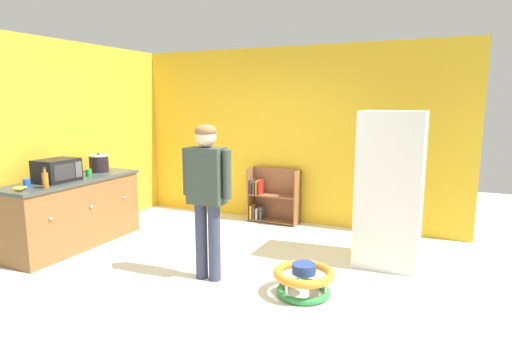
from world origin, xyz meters
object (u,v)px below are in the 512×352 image
standing_person (207,187)px  orange_cup (106,166)px  refrigerator (390,189)px  green_cup (89,173)px  kitchen_counter (74,212)px  microwave (57,170)px  yellow_cup (79,172)px  crock_pot (99,163)px  amber_bottle (45,180)px  bookshelf (271,199)px  banana_bunch (21,188)px  baby_walker (304,279)px  blue_cup (27,183)px

standing_person → orange_cup: size_ratio=17.43×
refrigerator → green_cup: (-3.75, -0.86, 0.06)m
kitchen_counter → microwave: size_ratio=3.90×
yellow_cup → green_cup: same height
microwave → crock_pot: size_ratio=1.78×
orange_cup → green_cup: (0.24, -0.57, 0.00)m
amber_bottle → crock_pot: bearing=104.5°
kitchen_counter → bookshelf: 2.87m
green_cup → refrigerator: bearing=12.9°
refrigerator → standing_person: refrigerator is taller
refrigerator → banana_bunch: refrigerator is taller
refrigerator → amber_bottle: (-3.60, -1.65, 0.11)m
standing_person → microwave: standing_person is taller
banana_bunch → microwave: bearing=98.1°
amber_bottle → green_cup: 0.80m
microwave → yellow_cup: 0.47m
amber_bottle → bookshelf: bearing=58.0°
kitchen_counter → crock_pot: crock_pot is taller
yellow_cup → green_cup: 0.18m
standing_person → amber_bottle: bearing=-169.3°
baby_walker → crock_pot: crock_pot is taller
crock_pot → yellow_cup: size_ratio=2.84×
standing_person → microwave: (-2.14, -0.01, 0.04)m
refrigerator → baby_walker: size_ratio=2.95×
crock_pot → blue_cup: crock_pot is taller
amber_bottle → yellow_cup: (-0.32, 0.80, -0.05)m
microwave → orange_cup: 1.03m
crock_pot → banana_bunch: crock_pot is taller
bookshelf → blue_cup: blue_cup is taller
baby_walker → microwave: size_ratio=1.26×
yellow_cup → banana_bunch: bearing=-79.5°
standing_person → green_cup: size_ratio=17.43×
standing_person → banana_bunch: size_ratio=10.46×
baby_walker → green_cup: bearing=173.2°
refrigerator → orange_cup: (-3.99, -0.28, 0.06)m
baby_walker → amber_bottle: size_ratio=2.46×
standing_person → yellow_cup: 2.29m
crock_pot → amber_bottle: crock_pot is taller
kitchen_counter → standing_person: 2.24m
bookshelf → amber_bottle: (-1.69, -2.70, 0.63)m
green_cup → bookshelf: bearing=46.3°
baby_walker → crock_pot: size_ratio=2.24×
bookshelf → banana_bunch: bearing=-122.0°
yellow_cup → orange_cup: bearing=96.5°
banana_bunch → refrigerator: bearing=26.4°
baby_walker → refrigerator: bearing=63.2°
standing_person → amber_bottle: size_ratio=6.73×
bookshelf → orange_cup: (-2.07, -1.34, 0.58)m
standing_person → amber_bottle: 1.96m
microwave → crock_pot: microwave is taller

